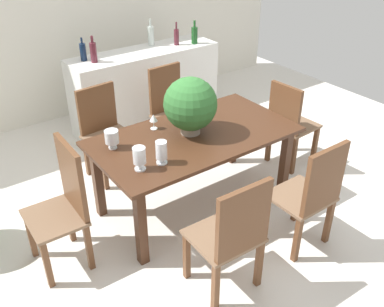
{
  "coord_description": "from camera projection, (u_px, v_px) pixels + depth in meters",
  "views": [
    {
      "loc": [
        -1.97,
        -2.7,
        2.55
      ],
      "look_at": [
        -0.02,
        0.01,
        0.56
      ],
      "focal_mm": 40.69,
      "sensor_mm": 36.0,
      "label": 1
    }
  ],
  "objects": [
    {
      "name": "chair_near_left",
      "position": [
        233.0,
        233.0,
        2.99
      ],
      "size": [
        0.49,
        0.45,
        0.98
      ],
      "rotation": [
        0.0,
        0.0,
        3.11
      ],
      "color": "brown",
      "rests_on": "ground"
    },
    {
      "name": "wine_bottle_amber",
      "position": [
        176.0,
        37.0,
        5.31
      ],
      "size": [
        0.06,
        0.06,
        0.28
      ],
      "color": "#511E28",
      "rests_on": "kitchen_counter"
    },
    {
      "name": "wine_bottle_clear",
      "position": [
        93.0,
        52.0,
        4.74
      ],
      "size": [
        0.07,
        0.07,
        0.29
      ],
      "color": "#511E28",
      "rests_on": "kitchen_counter"
    },
    {
      "name": "chair_foot_end",
      "position": [
        289.0,
        122.0,
        4.52
      ],
      "size": [
        0.45,
        0.44,
        0.94
      ],
      "rotation": [
        0.0,
        0.0,
        1.63
      ],
      "color": "brown",
      "rests_on": "ground"
    },
    {
      "name": "chair_head_end",
      "position": [
        65.0,
        201.0,
        3.27
      ],
      "size": [
        0.41,
        0.48,
        1.03
      ],
      "rotation": [
        0.0,
        0.0,
        -1.59
      ],
      "color": "brown",
      "rests_on": "ground"
    },
    {
      "name": "dining_table",
      "position": [
        194.0,
        145.0,
        3.84
      ],
      "size": [
        1.78,
        0.97,
        0.75
      ],
      "color": "#422616",
      "rests_on": "ground"
    },
    {
      "name": "crystal_vase_center_near",
      "position": [
        139.0,
        156.0,
        3.26
      ],
      "size": [
        0.1,
        0.1,
        0.19
      ],
      "color": "silver",
      "rests_on": "dining_table"
    },
    {
      "name": "chair_far_left",
      "position": [
        104.0,
        127.0,
        4.4
      ],
      "size": [
        0.49,
        0.46,
        0.94
      ],
      "rotation": [
        0.0,
        0.0,
        0.09
      ],
      "color": "brown",
      "rests_on": "ground"
    },
    {
      "name": "chair_far_right",
      "position": [
        170.0,
        106.0,
        4.79
      ],
      "size": [
        0.45,
        0.43,
        0.98
      ],
      "rotation": [
        0.0,
        0.0,
        0.05
      ],
      "color": "brown",
      "rests_on": "ground"
    },
    {
      "name": "flower_centerpiece",
      "position": [
        190.0,
        105.0,
        3.69
      ],
      "size": [
        0.46,
        0.46,
        0.51
      ],
      "color": "gray",
      "rests_on": "dining_table"
    },
    {
      "name": "wine_glass",
      "position": [
        153.0,
        118.0,
        3.84
      ],
      "size": [
        0.07,
        0.07,
        0.14
      ],
      "color": "silver",
      "rests_on": "dining_table"
    },
    {
      "name": "crystal_vase_left",
      "position": [
        112.0,
        137.0,
        3.54
      ],
      "size": [
        0.12,
        0.12,
        0.16
      ],
      "color": "silver",
      "rests_on": "dining_table"
    },
    {
      "name": "wine_bottle_dark",
      "position": [
        194.0,
        35.0,
        5.35
      ],
      "size": [
        0.08,
        0.08,
        0.28
      ],
      "color": "#194C1E",
      "rests_on": "kitchen_counter"
    },
    {
      "name": "kitchen_counter",
      "position": [
        146.0,
        89.0,
        5.39
      ],
      "size": [
        1.85,
        0.52,
        0.95
      ],
      "primitive_type": "cube",
      "color": "silver",
      "rests_on": "ground"
    },
    {
      "name": "wine_bottle_tall",
      "position": [
        83.0,
        52.0,
        4.8
      ],
      "size": [
        0.07,
        0.07,
        0.26
      ],
      "color": "#0F1E38",
      "rests_on": "kitchen_counter"
    },
    {
      "name": "chair_near_right",
      "position": [
        312.0,
        193.0,
        3.4
      ],
      "size": [
        0.46,
        0.43,
        0.99
      ],
      "rotation": [
        0.0,
        0.0,
        3.15
      ],
      "color": "brown",
      "rests_on": "ground"
    },
    {
      "name": "wine_bottle_green",
      "position": [
        151.0,
        36.0,
        5.27
      ],
      "size": [
        0.08,
        0.08,
        0.32
      ],
      "color": "#B2BFB7",
      "rests_on": "kitchen_counter"
    },
    {
      "name": "crystal_vase_right",
      "position": [
        161.0,
        151.0,
        3.34
      ],
      "size": [
        0.09,
        0.09,
        0.19
      ],
      "color": "silver",
      "rests_on": "dining_table"
    },
    {
      "name": "back_wall",
      "position": [
        69.0,
        13.0,
        5.32
      ],
      "size": [
        6.4,
        0.1,
        2.6
      ],
      "primitive_type": "cube",
      "color": "silver",
      "rests_on": "ground"
    },
    {
      "name": "ground_plane",
      "position": [
        194.0,
        203.0,
        4.18
      ],
      "size": [
        7.04,
        7.04,
        0.0
      ],
      "primitive_type": "plane",
      "color": "silver"
    }
  ]
}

